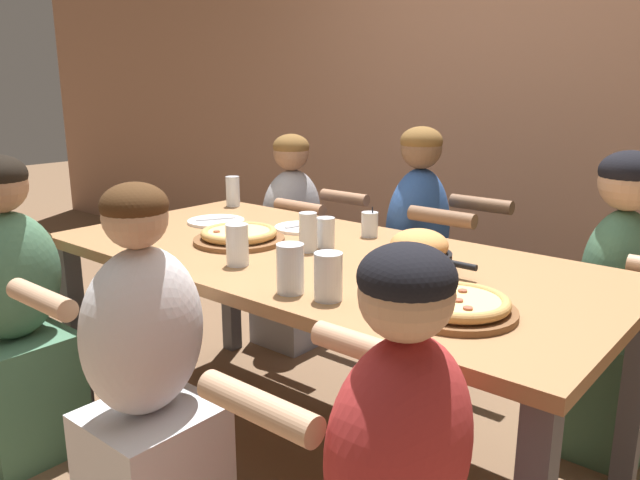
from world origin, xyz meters
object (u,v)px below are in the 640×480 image
empty_plate_a (216,221)px  drinking_glass_g (135,212)px  drinking_glass_a (290,272)px  pizza_board_second (457,305)px  diner_near_left (15,324)px  drinking_glass_d (328,280)px  drinking_glass_f (237,247)px  drinking_glass_c (233,192)px  diner_far_right (614,318)px  drinking_glass_e (307,234)px  empty_plate_b (301,228)px  drinking_glass_b (326,234)px  diner_far_center (417,273)px  diner_near_center (148,398)px  skillet_bowl (419,252)px  diner_far_left (293,251)px  cocktail_glass_blue (370,226)px  pizza_board_main (239,236)px

empty_plate_a → drinking_glass_g: bearing=-138.8°
drinking_glass_a → drinking_glass_g: bearing=167.8°
pizza_board_second → diner_near_left: bearing=-161.9°
drinking_glass_d → drinking_glass_f: (-0.44, 0.07, 0.00)m
drinking_glass_c → diner_far_right: 1.73m
empty_plate_a → drinking_glass_c: bearing=125.9°
drinking_glass_e → drinking_glass_f: size_ratio=1.02×
empty_plate_b → drinking_glass_e: bearing=-44.8°
drinking_glass_b → drinking_glass_f: (-0.08, -0.35, 0.01)m
empty_plate_b → diner_far_center: bearing=59.7°
empty_plate_b → diner_near_center: diner_near_center is taller
drinking_glass_b → drinking_glass_g: (-0.87, -0.21, -0.00)m
drinking_glass_c → drinking_glass_d: size_ratio=1.08×
pizza_board_second → skillet_bowl: bearing=135.2°
diner_far_left → diner_near_left: diner_near_left is taller
diner_far_center → diner_far_left: (-0.75, 0.00, -0.03)m
drinking_glass_a → diner_far_right: (0.60, 1.07, -0.31)m
diner_far_right → diner_far_center: bearing=-90.0°
cocktail_glass_blue → diner_far_right: (0.81, 0.39, -0.29)m
drinking_glass_f → drinking_glass_a: bearing=-16.1°
cocktail_glass_blue → drinking_glass_f: drinking_glass_f is taller
empty_plate_b → drinking_glass_b: 0.31m
diner_near_center → diner_near_left: bearing=90.0°
pizza_board_main → diner_far_right: size_ratio=0.30×
pizza_board_main → drinking_glass_e: (0.28, 0.07, 0.04)m
drinking_glass_c → diner_far_right: (1.67, 0.31, -0.31)m
drinking_glass_f → diner_near_center: (0.08, -0.43, -0.33)m
skillet_bowl → drinking_glass_d: size_ratio=2.28×
drinking_glass_c → diner_near_left: bearing=-88.2°
drinking_glass_f → drinking_glass_d: bearing=-8.9°
cocktail_glass_blue → diner_near_center: diner_near_center is taller
drinking_glass_b → diner_far_left: size_ratio=0.10×
drinking_glass_c → diner_near_left: 1.14m
drinking_glass_e → diner_far_center: (0.03, 0.71, -0.30)m
pizza_board_second → drinking_glass_e: 0.73m
skillet_bowl → diner_far_right: bearing=55.6°
drinking_glass_c → diner_far_right: size_ratio=0.13×
cocktail_glass_blue → drinking_glass_c: bearing=175.1°
skillet_bowl → diner_near_center: bearing=-117.5°
drinking_glass_a → diner_near_left: bearing=-162.0°
pizza_board_main → cocktail_glass_blue: cocktail_glass_blue is taller
pizza_board_second → diner_near_center: bearing=-144.7°
cocktail_glass_blue → diner_far_center: (-0.01, 0.39, -0.29)m
pizza_board_second → drinking_glass_d: 0.35m
empty_plate_b → pizza_board_main: bearing=-96.6°
pizza_board_main → diner_near_center: (0.30, -0.63, -0.30)m
pizza_board_main → pizza_board_second: size_ratio=1.09×
drinking_glass_b → drinking_glass_g: drinking_glass_b is taller
empty_plate_b → drinking_glass_a: size_ratio=1.53×
empty_plate_a → cocktail_glass_blue: (0.64, 0.22, 0.04)m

